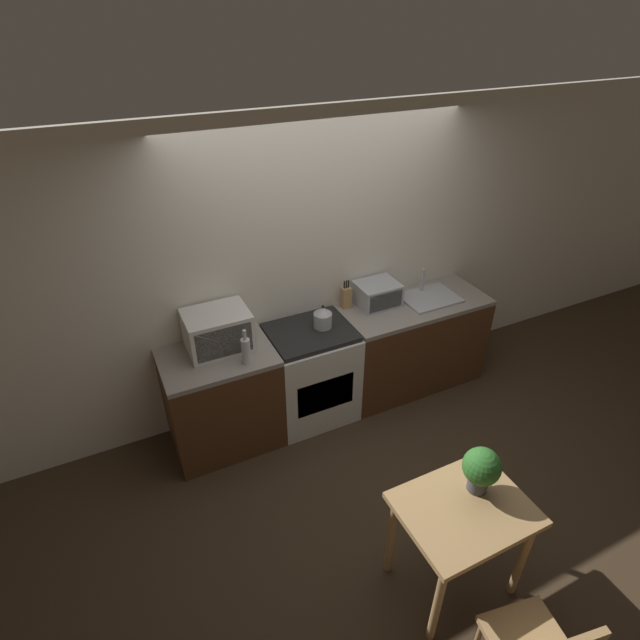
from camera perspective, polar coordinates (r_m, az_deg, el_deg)
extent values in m
plane|color=#3D2D1E|center=(4.44, 5.41, -14.07)|extent=(16.00, 16.00, 0.00)
cube|color=silver|center=(4.33, -0.05, 6.27)|extent=(10.00, 0.06, 2.60)
cube|color=#4C2D19|center=(4.26, -11.04, -9.07)|extent=(0.88, 0.62, 0.86)
cube|color=gray|center=(3.98, -11.72, -4.22)|extent=(0.88, 0.62, 0.04)
cube|color=#4C2D19|center=(4.89, 10.21, -2.78)|extent=(1.39, 0.62, 0.86)
cube|color=gray|center=(4.65, 10.74, 1.75)|extent=(1.39, 0.62, 0.04)
cube|color=silver|center=(4.45, -1.09, -6.24)|extent=(0.72, 0.62, 0.86)
cube|color=black|center=(4.18, -1.16, -1.44)|extent=(0.69, 0.57, 0.04)
cube|color=black|center=(4.24, 0.64, -8.53)|extent=(0.52, 0.02, 0.32)
cylinder|color=#B7B7BC|center=(4.18, 0.32, -0.02)|extent=(0.16, 0.16, 0.13)
cone|color=#B7B7BC|center=(4.13, 0.33, 1.09)|extent=(0.15, 0.15, 0.06)
sphere|color=black|center=(4.11, 0.33, 1.55)|extent=(0.03, 0.03, 0.03)
cube|color=silver|center=(3.97, -11.63, -1.15)|extent=(0.50, 0.38, 0.32)
cube|color=black|center=(3.82, -10.88, -2.53)|extent=(0.44, 0.01, 0.25)
cylinder|color=silver|center=(3.79, -8.44, -3.54)|extent=(0.07, 0.07, 0.21)
cylinder|color=silver|center=(3.71, -8.62, -1.71)|extent=(0.03, 0.03, 0.08)
cube|color=tan|center=(4.45, 2.99, 2.59)|extent=(0.08, 0.07, 0.20)
cylinder|color=black|center=(4.38, 2.80, 4.05)|extent=(0.01, 0.01, 0.07)
cylinder|color=black|center=(4.38, 3.04, 4.10)|extent=(0.01, 0.01, 0.07)
cylinder|color=black|center=(4.39, 3.28, 4.16)|extent=(0.01, 0.01, 0.07)
cube|color=#ADAFB5|center=(4.52, 6.53, 3.00)|extent=(0.37, 0.31, 0.21)
cube|color=black|center=(4.41, 7.52, 2.15)|extent=(0.33, 0.01, 0.17)
cube|color=#ADAFB5|center=(4.72, 12.42, 2.50)|extent=(0.51, 0.39, 0.02)
cylinder|color=#ADAFB5|center=(4.76, 11.62, 4.50)|extent=(0.03, 0.03, 0.22)
cube|color=tan|center=(3.22, 16.22, -20.05)|extent=(0.76, 0.59, 0.04)
cylinder|color=tan|center=(3.31, 13.23, -29.12)|extent=(0.05, 0.05, 0.70)
cylinder|color=tan|center=(3.60, 22.11, -23.94)|extent=(0.05, 0.05, 0.70)
cylinder|color=tan|center=(3.49, 8.16, -23.27)|extent=(0.05, 0.05, 0.70)
cylinder|color=tan|center=(3.76, 16.85, -19.05)|extent=(0.05, 0.05, 0.70)
cylinder|color=tan|center=(3.43, 17.47, -31.54)|extent=(0.04, 0.04, 0.41)
cylinder|color=tan|center=(3.57, 22.70, -29.30)|extent=(0.04, 0.04, 0.41)
cylinder|color=#424247|center=(3.28, 17.56, -17.34)|extent=(0.12, 0.12, 0.10)
sphere|color=#2D6B28|center=(3.17, 18.01, -15.63)|extent=(0.23, 0.23, 0.23)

